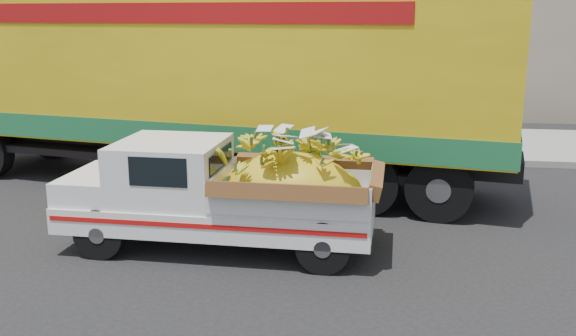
# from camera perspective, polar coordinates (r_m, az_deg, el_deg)

# --- Properties ---
(ground) EXTENTS (100.00, 100.00, 0.00)m
(ground) POSITION_cam_1_polar(r_m,az_deg,el_deg) (9.86, -15.18, -6.76)
(ground) COLOR black
(ground) RESTS_ON ground
(curb) EXTENTS (60.00, 0.25, 0.15)m
(curb) POSITION_cam_1_polar(r_m,az_deg,el_deg) (15.48, -6.25, 1.32)
(curb) COLOR gray
(curb) RESTS_ON ground
(sidewalk) EXTENTS (60.00, 4.00, 0.14)m
(sidewalk) POSITION_cam_1_polar(r_m,az_deg,el_deg) (17.48, -4.56, 2.76)
(sidewalk) COLOR gray
(sidewalk) RESTS_ON ground
(building_left) EXTENTS (18.00, 6.00, 5.00)m
(building_left) POSITION_cam_1_polar(r_m,az_deg,el_deg) (25.55, -19.73, 10.94)
(building_left) COLOR gray
(building_left) RESTS_ON ground
(pickup_truck) EXTENTS (4.52, 1.76, 1.57)m
(pickup_truck) POSITION_cam_1_polar(r_m,az_deg,el_deg) (9.21, -4.12, -2.23)
(pickup_truck) COLOR black
(pickup_truck) RESTS_ON ground
(semi_trailer) EXTENTS (12.08, 4.57, 3.80)m
(semi_trailer) POSITION_cam_1_polar(r_m,az_deg,el_deg) (12.71, -7.46, 7.95)
(semi_trailer) COLOR black
(semi_trailer) RESTS_ON ground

